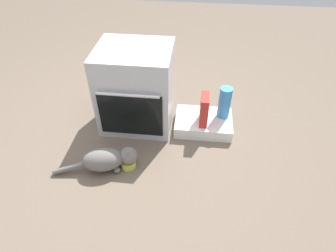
{
  "coord_description": "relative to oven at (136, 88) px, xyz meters",
  "views": [
    {
      "loc": [
        0.56,
        -1.62,
        1.79
      ],
      "look_at": [
        0.36,
        0.13,
        0.25
      ],
      "focal_mm": 30.59,
      "sensor_mm": 36.0,
      "label": 1
    }
  ],
  "objects": [
    {
      "name": "cereal_box",
      "position": [
        0.61,
        -0.09,
        -0.12
      ],
      "size": [
        0.07,
        0.18,
        0.28
      ],
      "primitive_type": "cube",
      "color": "#B72D28",
      "rests_on": "pantry_cabinet"
    },
    {
      "name": "pantry_cabinet",
      "position": [
        0.62,
        -0.04,
        -0.31
      ],
      "size": [
        0.52,
        0.37,
        0.11
      ],
      "primitive_type": "cube",
      "color": "white",
      "rests_on": "ground"
    },
    {
      "name": "cat",
      "position": [
        -0.12,
        -0.63,
        -0.26
      ],
      "size": [
        0.66,
        0.27,
        0.21
      ],
      "rotation": [
        0.0,
        0.0,
        0.26
      ],
      "color": "slate",
      "rests_on": "ground"
    },
    {
      "name": "oven",
      "position": [
        0.0,
        0.0,
        0.0
      ],
      "size": [
        0.63,
        0.59,
        0.74
      ],
      "color": "#B7BABF",
      "rests_on": "ground"
    },
    {
      "name": "water_bottle",
      "position": [
        0.79,
        0.02,
        -0.11
      ],
      "size": [
        0.11,
        0.11,
        0.3
      ],
      "primitive_type": "cylinder",
      "color": "#388CD1",
      "rests_on": "pantry_cabinet"
    },
    {
      "name": "food_bowl",
      "position": [
        0.03,
        -0.59,
        -0.34
      ],
      "size": [
        0.13,
        0.13,
        0.09
      ],
      "color": "#D1D14C",
      "rests_on": "ground"
    },
    {
      "name": "ground",
      "position": [
        -0.04,
        -0.47,
        -0.37
      ],
      "size": [
        8.0,
        8.0,
        0.0
      ],
      "primitive_type": "plane",
      "color": "#6B5B4C"
    }
  ]
}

